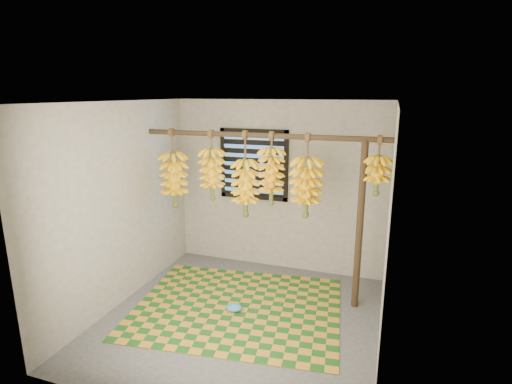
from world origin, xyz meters
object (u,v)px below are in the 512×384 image
at_px(support_post, 360,227).
at_px(banana_bunch_d, 271,176).
at_px(banana_bunch_f, 377,175).
at_px(banana_bunch_e, 306,187).
at_px(woven_mat, 238,307).
at_px(plastic_bag, 234,308).
at_px(banana_bunch_b, 212,174).
at_px(banana_bunch_a, 174,180).
at_px(banana_bunch_c, 245,188).

height_order(support_post, banana_bunch_d, banana_bunch_d).
bearing_deg(banana_bunch_f, banana_bunch_e, 180.00).
height_order(woven_mat, banana_bunch_e, banana_bunch_e).
xyz_separation_m(support_post, plastic_bag, (-1.32, -0.59, -0.95)).
bearing_deg(woven_mat, banana_bunch_b, 136.59).
height_order(banana_bunch_d, banana_bunch_f, same).
xyz_separation_m(plastic_bag, banana_bunch_f, (1.47, 0.59, 1.56)).
bearing_deg(support_post, plastic_bag, -155.97).
bearing_deg(banana_bunch_f, woven_mat, -161.56).
bearing_deg(plastic_bag, banana_bunch_a, 150.96).
height_order(banana_bunch_d, banana_bunch_e, same).
height_order(plastic_bag, banana_bunch_b, banana_bunch_b).
bearing_deg(banana_bunch_c, plastic_bag, -83.48).
relative_size(banana_bunch_a, banana_bunch_f, 1.55).
bearing_deg(banana_bunch_f, banana_bunch_c, 180.00).
bearing_deg(banana_bunch_b, banana_bunch_e, 0.00).
relative_size(banana_bunch_c, banana_bunch_d, 1.20).
bearing_deg(banana_bunch_c, banana_bunch_f, 0.00).
relative_size(banana_bunch_d, banana_bunch_f, 1.33).
xyz_separation_m(woven_mat, banana_bunch_f, (1.47, 0.49, 1.61)).
bearing_deg(support_post, banana_bunch_b, 180.00).
distance_m(support_post, banana_bunch_f, 0.63).
xyz_separation_m(banana_bunch_a, banana_bunch_f, (2.53, -0.00, 0.23)).
height_order(banana_bunch_a, banana_bunch_f, same).
distance_m(banana_bunch_a, banana_bunch_c, 0.99).
bearing_deg(banana_bunch_e, banana_bunch_a, 180.00).
xyz_separation_m(support_post, banana_bunch_d, (-1.06, 0.00, 0.52)).
bearing_deg(plastic_bag, banana_bunch_e, 40.49).
height_order(plastic_bag, banana_bunch_c, banana_bunch_c).
relative_size(support_post, woven_mat, 0.84).
distance_m(plastic_bag, banana_bunch_e, 1.64).
bearing_deg(woven_mat, banana_bunch_f, 18.44).
bearing_deg(banana_bunch_a, support_post, -0.00).
xyz_separation_m(banana_bunch_b, banana_bunch_c, (0.45, 0.00, -0.15)).
distance_m(woven_mat, banana_bunch_b, 1.65).
distance_m(plastic_bag, banana_bunch_c, 1.43).
distance_m(plastic_bag, banana_bunch_a, 1.81).
xyz_separation_m(banana_bunch_d, banana_bunch_e, (0.43, -0.00, -0.10)).
bearing_deg(banana_bunch_d, banana_bunch_a, 180.00).
bearing_deg(banana_bunch_e, banana_bunch_f, 0.00).
relative_size(support_post, banana_bunch_b, 2.27).
height_order(plastic_bag, banana_bunch_d, banana_bunch_d).
xyz_separation_m(woven_mat, banana_bunch_e, (0.69, 0.49, 1.41)).
xyz_separation_m(banana_bunch_d, banana_bunch_f, (1.21, -0.00, 0.09)).
bearing_deg(banana_bunch_d, banana_bunch_f, -0.00).
bearing_deg(banana_bunch_c, banana_bunch_e, 0.00).
bearing_deg(support_post, banana_bunch_f, 0.00).
height_order(banana_bunch_b, banana_bunch_c, same).
bearing_deg(plastic_bag, banana_bunch_c, 96.52).
xyz_separation_m(banana_bunch_a, banana_bunch_c, (0.99, -0.00, -0.04)).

